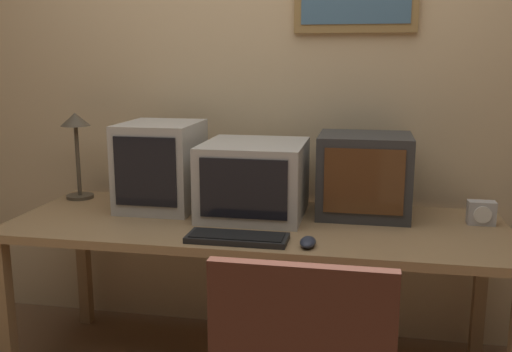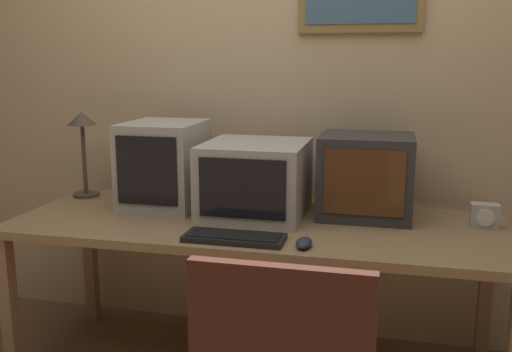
# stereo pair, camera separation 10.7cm
# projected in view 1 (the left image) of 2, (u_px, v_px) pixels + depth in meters

# --- Properties ---
(wall_back) EXTENTS (8.00, 0.08, 2.60)m
(wall_back) POSITION_uv_depth(u_px,v_px,m) (276.00, 79.00, 2.81)
(wall_back) COLOR #D1B284
(wall_back) RESTS_ON ground_plane
(desk) EXTENTS (2.10, 0.77, 0.72)m
(desk) POSITION_uv_depth(u_px,v_px,m) (256.00, 236.00, 2.46)
(desk) COLOR #99754C
(desk) RESTS_ON ground_plane
(monitor_left) EXTENTS (0.34, 0.40, 0.40)m
(monitor_left) POSITION_uv_depth(u_px,v_px,m) (161.00, 165.00, 2.64)
(monitor_left) COLOR #B7B2A8
(monitor_left) RESTS_ON desk
(monitor_center) EXTENTS (0.44, 0.47, 0.32)m
(monitor_center) POSITION_uv_depth(u_px,v_px,m) (254.00, 179.00, 2.53)
(monitor_center) COLOR #B7B2A8
(monitor_center) RESTS_ON desk
(monitor_right) EXTENTS (0.40, 0.35, 0.36)m
(monitor_right) POSITION_uv_depth(u_px,v_px,m) (364.00, 175.00, 2.52)
(monitor_right) COLOR #333333
(monitor_right) RESTS_ON desk
(keyboard_main) EXTENTS (0.39, 0.15, 0.03)m
(keyboard_main) POSITION_uv_depth(u_px,v_px,m) (237.00, 238.00, 2.18)
(keyboard_main) COLOR black
(keyboard_main) RESTS_ON desk
(mouse_near_keyboard) EXTENTS (0.06, 0.11, 0.03)m
(mouse_near_keyboard) POSITION_uv_depth(u_px,v_px,m) (308.00, 242.00, 2.12)
(mouse_near_keyboard) COLOR #282D3D
(mouse_near_keyboard) RESTS_ON desk
(desk_clock) EXTENTS (0.11, 0.07, 0.10)m
(desk_clock) POSITION_uv_depth(u_px,v_px,m) (481.00, 213.00, 2.39)
(desk_clock) COLOR #B7B2AD
(desk_clock) RESTS_ON desk
(desk_lamp) EXTENTS (0.14, 0.14, 0.43)m
(desk_lamp) POSITION_uv_depth(u_px,v_px,m) (76.00, 136.00, 2.79)
(desk_lamp) COLOR #4C4233
(desk_lamp) RESTS_ON desk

